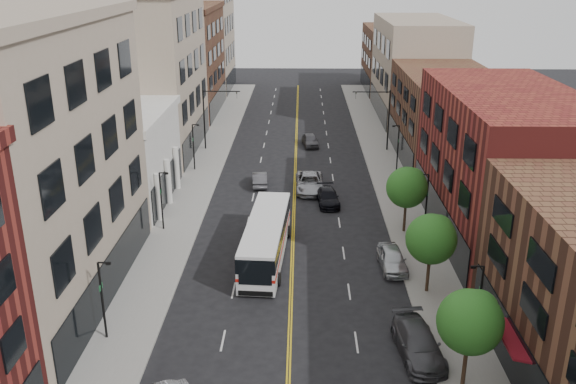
# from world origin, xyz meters

# --- Properties ---
(sidewalk_left) EXTENTS (4.00, 110.00, 0.15)m
(sidewalk_left) POSITION_xyz_m (-10.00, 35.00, 0.07)
(sidewalk_left) COLOR gray
(sidewalk_left) RESTS_ON ground
(sidewalk_right) EXTENTS (4.00, 110.00, 0.15)m
(sidewalk_right) POSITION_xyz_m (10.00, 35.00, 0.07)
(sidewalk_right) COLOR gray
(sidewalk_right) RESTS_ON ground
(bldg_l_tanoffice) EXTENTS (10.00, 22.00, 18.00)m
(bldg_l_tanoffice) POSITION_xyz_m (-17.00, 13.00, 9.00)
(bldg_l_tanoffice) COLOR gray
(bldg_l_tanoffice) RESTS_ON ground
(bldg_l_white) EXTENTS (10.00, 14.00, 8.00)m
(bldg_l_white) POSITION_xyz_m (-17.00, 31.00, 4.00)
(bldg_l_white) COLOR silver
(bldg_l_white) RESTS_ON ground
(bldg_l_far_a) EXTENTS (10.00, 20.00, 18.00)m
(bldg_l_far_a) POSITION_xyz_m (-17.00, 48.00, 9.00)
(bldg_l_far_a) COLOR gray
(bldg_l_far_a) RESTS_ON ground
(bldg_l_far_b) EXTENTS (10.00, 20.00, 15.00)m
(bldg_l_far_b) POSITION_xyz_m (-17.00, 68.00, 7.50)
(bldg_l_far_b) COLOR brown
(bldg_l_far_b) RESTS_ON ground
(bldg_l_far_c) EXTENTS (10.00, 16.00, 20.00)m
(bldg_l_far_c) POSITION_xyz_m (-17.00, 86.00, 10.00)
(bldg_l_far_c) COLOR gray
(bldg_l_far_c) RESTS_ON ground
(bldg_r_mid) EXTENTS (10.00, 22.00, 12.00)m
(bldg_r_mid) POSITION_xyz_m (17.00, 24.00, 6.00)
(bldg_r_mid) COLOR maroon
(bldg_r_mid) RESTS_ON ground
(bldg_r_far_a) EXTENTS (10.00, 20.00, 10.00)m
(bldg_r_far_a) POSITION_xyz_m (17.00, 45.00, 5.00)
(bldg_r_far_a) COLOR brown
(bldg_r_far_a) RESTS_ON ground
(bldg_r_far_b) EXTENTS (10.00, 22.00, 14.00)m
(bldg_r_far_b) POSITION_xyz_m (17.00, 66.00, 7.00)
(bldg_r_far_b) COLOR gray
(bldg_r_far_b) RESTS_ON ground
(bldg_r_far_c) EXTENTS (10.00, 18.00, 11.00)m
(bldg_r_far_c) POSITION_xyz_m (17.00, 86.00, 5.50)
(bldg_r_far_c) COLOR brown
(bldg_r_far_c) RESTS_ON ground
(tree_r_1) EXTENTS (3.40, 3.40, 5.59)m
(tree_r_1) POSITION_xyz_m (9.39, 4.07, 4.13)
(tree_r_1) COLOR black
(tree_r_1) RESTS_ON sidewalk_right
(tree_r_2) EXTENTS (3.40, 3.40, 5.59)m
(tree_r_2) POSITION_xyz_m (9.39, 14.07, 4.13)
(tree_r_2) COLOR black
(tree_r_2) RESTS_ON sidewalk_right
(tree_r_3) EXTENTS (3.40, 3.40, 5.59)m
(tree_r_3) POSITION_xyz_m (9.39, 24.07, 4.13)
(tree_r_3) COLOR black
(tree_r_3) RESTS_ON sidewalk_right
(lamp_l_1) EXTENTS (0.81, 0.55, 5.05)m
(lamp_l_1) POSITION_xyz_m (-10.95, 8.00, 2.97)
(lamp_l_1) COLOR black
(lamp_l_1) RESTS_ON sidewalk_left
(lamp_l_2) EXTENTS (0.81, 0.55, 5.05)m
(lamp_l_2) POSITION_xyz_m (-10.95, 24.00, 2.97)
(lamp_l_2) COLOR black
(lamp_l_2) RESTS_ON sidewalk_left
(lamp_l_3) EXTENTS (0.81, 0.55, 5.05)m
(lamp_l_3) POSITION_xyz_m (-10.95, 40.00, 2.97)
(lamp_l_3) COLOR black
(lamp_l_3) RESTS_ON sidewalk_left
(lamp_r_1) EXTENTS (0.81, 0.55, 5.05)m
(lamp_r_1) POSITION_xyz_m (10.95, 8.00, 2.97)
(lamp_r_1) COLOR black
(lamp_r_1) RESTS_ON sidewalk_right
(lamp_r_2) EXTENTS (0.81, 0.55, 5.05)m
(lamp_r_2) POSITION_xyz_m (10.95, 24.00, 2.97)
(lamp_r_2) COLOR black
(lamp_r_2) RESTS_ON sidewalk_right
(lamp_r_3) EXTENTS (0.81, 0.55, 5.05)m
(lamp_r_3) POSITION_xyz_m (10.95, 40.00, 2.97)
(lamp_r_3) COLOR black
(lamp_r_3) RESTS_ON sidewalk_right
(signal_mast_left) EXTENTS (4.49, 0.18, 7.20)m
(signal_mast_left) POSITION_xyz_m (-10.27, 48.00, 4.65)
(signal_mast_left) COLOR black
(signal_mast_left) RESTS_ON sidewalk_left
(signal_mast_right) EXTENTS (4.49, 0.18, 7.20)m
(signal_mast_right) POSITION_xyz_m (10.27, 48.00, 4.65)
(signal_mast_right) COLOR black
(signal_mast_right) RESTS_ON sidewalk_right
(city_bus) EXTENTS (3.53, 12.40, 3.15)m
(city_bus) POSITION_xyz_m (-2.00, 18.90, 1.83)
(city_bus) COLOR silver
(city_bus) RESTS_ON ground
(car_parked_mid) EXTENTS (2.80, 5.75, 1.61)m
(car_parked_mid) POSITION_xyz_m (7.40, 6.80, 0.80)
(car_parked_mid) COLOR #414145
(car_parked_mid) RESTS_ON ground
(car_parked_far) EXTENTS (2.09, 4.68, 1.56)m
(car_parked_far) POSITION_xyz_m (7.40, 17.53, 0.78)
(car_parked_far) COLOR silver
(car_parked_far) RESTS_ON ground
(car_lane_behind) EXTENTS (1.80, 4.29, 1.38)m
(car_lane_behind) POSITION_xyz_m (-3.57, 35.34, 0.69)
(car_lane_behind) COLOR #444348
(car_lane_behind) RESTS_ON ground
(car_lane_a) EXTENTS (2.33, 4.89, 1.37)m
(car_lane_a) POSITION_xyz_m (3.15, 30.38, 0.69)
(car_lane_a) COLOR black
(car_lane_a) RESTS_ON ground
(car_lane_b) EXTENTS (2.84, 5.99, 1.65)m
(car_lane_b) POSITION_xyz_m (1.50, 34.00, 0.83)
(car_lane_b) COLOR #A2A3AA
(car_lane_b) RESTS_ON ground
(car_lane_c) EXTENTS (2.31, 4.53, 1.48)m
(car_lane_c) POSITION_xyz_m (1.73, 49.86, 0.74)
(car_lane_c) COLOR #444448
(car_lane_c) RESTS_ON ground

